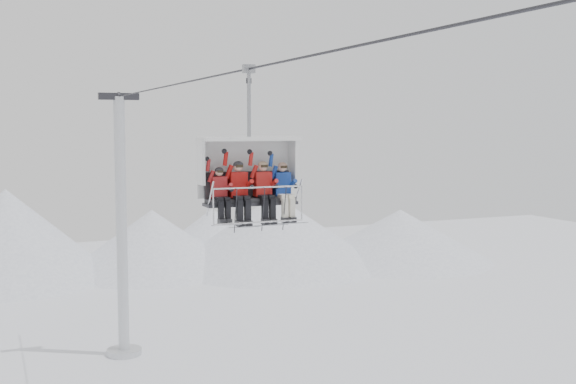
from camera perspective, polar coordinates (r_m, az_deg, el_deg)
name	(u,v)px	position (r m, az deg, el deg)	size (l,w,h in m)	color
ridgeline	(56,244)	(57.86, -17.87, -3.92)	(72.00, 21.00, 7.00)	white
lift_tower_right	(122,244)	(37.93, -12.99, -4.06)	(2.00, 1.80, 13.48)	silver
haul_cable	(288,61)	(16.22, 0.00, 10.35)	(0.06, 0.06, 50.00)	#2A2A2E
chairlift_carrier	(248,170)	(18.74, -3.22, 1.76)	(2.58, 1.17, 3.98)	black
skier_far_left	(220,193)	(18.21, -5.36, -0.06)	(0.37, 1.69, 1.51)	#A41E20
skier_center_left	(239,189)	(18.38, -3.87, 0.20)	(0.44, 1.69, 1.73)	#AD1310
skier_center_right	(264,189)	(18.60, -1.91, 0.25)	(0.43, 1.69, 1.70)	red
skier_far_right	(283,189)	(18.80, -0.36, 0.25)	(0.42, 1.69, 1.65)	navy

